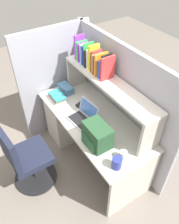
{
  "coord_description": "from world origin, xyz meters",
  "views": [
    {
      "loc": [
        1.61,
        -1.09,
        2.57
      ],
      "look_at": [
        0.0,
        -0.05,
        0.85
      ],
      "focal_mm": 36.5,
      "sensor_mm": 36.0,
      "label": 1
    }
  ],
  "objects_px": {
    "snack_canister": "(117,163)",
    "office_chair": "(27,161)",
    "laptop": "(84,116)",
    "backpack": "(97,135)",
    "paper_cup": "(123,155)",
    "computer_mouse": "(80,105)",
    "tissue_box": "(66,89)"
  },
  "relations": [
    {
      "from": "laptop",
      "to": "snack_canister",
      "type": "bearing_deg",
      "value": -6.95
    },
    {
      "from": "laptop",
      "to": "backpack",
      "type": "xyz_separation_m",
      "value": [
        0.38,
        -0.08,
        0.07
      ]
    },
    {
      "from": "office_chair",
      "to": "computer_mouse",
      "type": "bearing_deg",
      "value": -84.15
    },
    {
      "from": "backpack",
      "to": "paper_cup",
      "type": "height_order",
      "value": "backpack"
    },
    {
      "from": "backpack",
      "to": "office_chair",
      "type": "bearing_deg",
      "value": -123.94
    },
    {
      "from": "backpack",
      "to": "computer_mouse",
      "type": "relative_size",
      "value": 2.88
    },
    {
      "from": "paper_cup",
      "to": "tissue_box",
      "type": "bearing_deg",
      "value": 177.53
    },
    {
      "from": "laptop",
      "to": "computer_mouse",
      "type": "relative_size",
      "value": 3.21
    },
    {
      "from": "computer_mouse",
      "to": "paper_cup",
      "type": "height_order",
      "value": "paper_cup"
    },
    {
      "from": "backpack",
      "to": "tissue_box",
      "type": "xyz_separation_m",
      "value": [
        -0.97,
        0.16,
        -0.07
      ]
    },
    {
      "from": "laptop",
      "to": "computer_mouse",
      "type": "distance_m",
      "value": 0.25
    },
    {
      "from": "snack_canister",
      "to": "backpack",
      "type": "bearing_deg",
      "value": 178.68
    },
    {
      "from": "computer_mouse",
      "to": "office_chair",
      "type": "bearing_deg",
      "value": -93.05
    },
    {
      "from": "paper_cup",
      "to": "snack_canister",
      "type": "xyz_separation_m",
      "value": [
        0.05,
        -0.12,
        0.01
      ]
    },
    {
      "from": "backpack",
      "to": "office_chair",
      "type": "relative_size",
      "value": 0.32
    },
    {
      "from": "laptop",
      "to": "paper_cup",
      "type": "bearing_deg",
      "value": 2.35
    },
    {
      "from": "laptop",
      "to": "computer_mouse",
      "type": "bearing_deg",
      "value": 159.12
    },
    {
      "from": "paper_cup",
      "to": "office_chair",
      "type": "height_order",
      "value": "office_chair"
    },
    {
      "from": "computer_mouse",
      "to": "office_chair",
      "type": "xyz_separation_m",
      "value": [
        0.17,
        -0.83,
        -0.35
      ]
    },
    {
      "from": "backpack",
      "to": "snack_canister",
      "type": "bearing_deg",
      "value": -1.32
    },
    {
      "from": "paper_cup",
      "to": "snack_canister",
      "type": "bearing_deg",
      "value": -68.54
    },
    {
      "from": "snack_canister",
      "to": "office_chair",
      "type": "bearing_deg",
      "value": -140.41
    },
    {
      "from": "laptop",
      "to": "office_chair",
      "type": "height_order",
      "value": "laptop"
    },
    {
      "from": "backpack",
      "to": "snack_canister",
      "type": "height_order",
      "value": "backpack"
    },
    {
      "from": "snack_canister",
      "to": "office_chair",
      "type": "relative_size",
      "value": 0.13
    },
    {
      "from": "laptop",
      "to": "office_chair",
      "type": "relative_size",
      "value": 0.36
    },
    {
      "from": "backpack",
      "to": "tissue_box",
      "type": "bearing_deg",
      "value": 170.43
    },
    {
      "from": "laptop",
      "to": "computer_mouse",
      "type": "height_order",
      "value": "laptop"
    },
    {
      "from": "paper_cup",
      "to": "tissue_box",
      "type": "distance_m",
      "value": 1.27
    },
    {
      "from": "computer_mouse",
      "to": "tissue_box",
      "type": "xyz_separation_m",
      "value": [
        -0.35,
        -0.01,
        0.03
      ]
    },
    {
      "from": "laptop",
      "to": "snack_canister",
      "type": "height_order",
      "value": "laptop"
    },
    {
      "from": "backpack",
      "to": "office_chair",
      "type": "height_order",
      "value": "backpack"
    }
  ]
}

